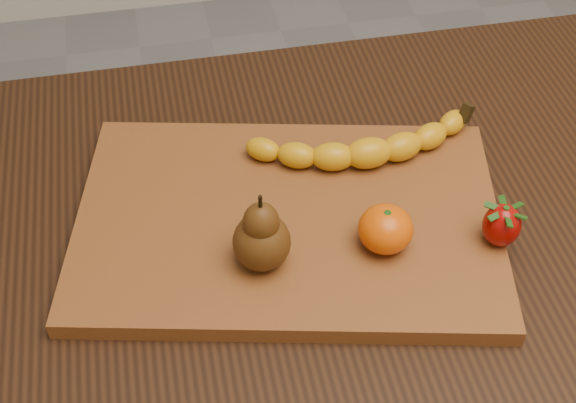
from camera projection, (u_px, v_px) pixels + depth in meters
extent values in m
cube|color=black|center=(351.00, 243.00, 0.88)|extent=(1.00, 0.70, 0.04)
cylinder|color=black|center=(21.00, 305.00, 1.29)|extent=(0.05, 0.05, 0.72)
cylinder|color=black|center=(542.00, 224.00, 1.42)|extent=(0.05, 0.05, 0.72)
cube|color=brown|center=(288.00, 221.00, 0.86)|extent=(0.50, 0.39, 0.02)
ellipsoid|color=#D94B02|center=(386.00, 229.00, 0.81)|extent=(0.06, 0.06, 0.05)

